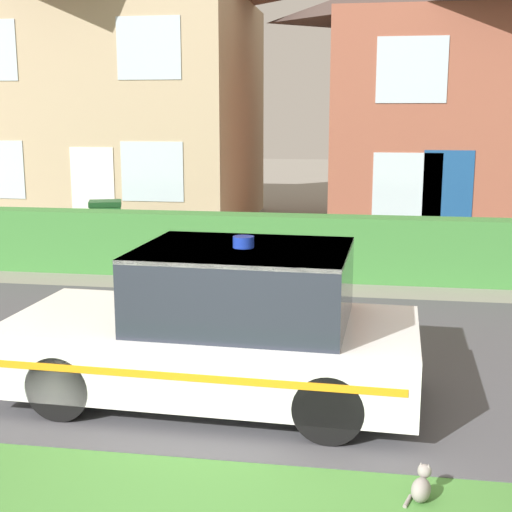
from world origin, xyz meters
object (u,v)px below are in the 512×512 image
(cat, at_px, (421,487))
(wheelie_bin, at_px, (106,229))
(police_car, at_px, (223,328))
(house_left, at_px, (118,79))
(house_right, at_px, (491,88))

(cat, height_order, wheelie_bin, wheelie_bin)
(wheelie_bin, bearing_deg, police_car, -79.61)
(police_car, xyz_separation_m, house_left, (-5.14, 11.49, 2.97))
(police_car, height_order, wheelie_bin, police_car)
(cat, xyz_separation_m, house_right, (2.28, 12.90, 3.31))
(wheelie_bin, bearing_deg, house_left, 86.99)
(cat, relative_size, house_right, 0.04)
(house_left, bearing_deg, house_right, -1.69)
(police_car, bearing_deg, house_left, -63.79)
(house_right, bearing_deg, house_left, 178.31)
(cat, distance_m, house_right, 13.51)
(cat, relative_size, house_left, 0.04)
(police_car, relative_size, house_right, 0.54)
(house_left, height_order, wheelie_bin, house_left)
(cat, height_order, house_left, house_left)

